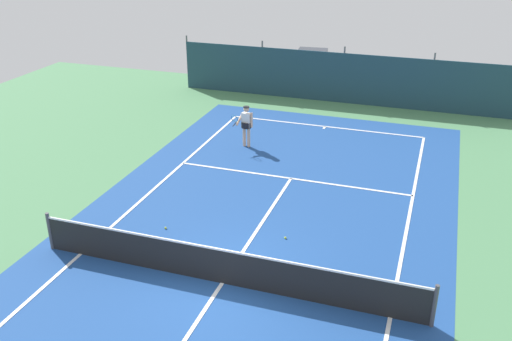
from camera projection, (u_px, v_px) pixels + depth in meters
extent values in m
plane|color=#4C8456|center=(222.00, 283.00, 14.09)|extent=(36.00, 36.00, 0.00)
cube|color=#1E478C|center=(222.00, 283.00, 14.08)|extent=(11.02, 26.60, 0.01)
cube|color=white|center=(325.00, 126.00, 24.33)|extent=(8.22, 0.10, 0.01)
cube|color=white|center=(81.00, 254.00, 15.28)|extent=(0.10, 23.80, 0.01)
cube|color=white|center=(390.00, 317.00, 12.89)|extent=(0.10, 23.80, 0.01)
cube|color=white|center=(291.00, 178.00, 19.60)|extent=(8.22, 0.10, 0.01)
cube|color=white|center=(222.00, 283.00, 14.08)|extent=(0.10, 12.80, 0.01)
cube|color=white|center=(324.00, 128.00, 24.20)|extent=(0.10, 0.30, 0.01)
cube|color=black|center=(222.00, 267.00, 13.89)|extent=(9.92, 0.03, 0.95)
cube|color=white|center=(221.00, 250.00, 13.68)|extent=(9.92, 0.04, 0.05)
cylinder|color=#47474C|center=(50.00, 231.00, 15.32)|extent=(0.10, 0.10, 1.10)
cylinder|color=#47474C|center=(434.00, 306.00, 12.40)|extent=(0.10, 0.10, 1.10)
cube|color=#1E3D4C|center=(343.00, 78.00, 26.94)|extent=(16.22, 0.06, 2.40)
cylinder|color=#595B60|center=(188.00, 62.00, 29.29)|extent=(0.08, 0.08, 2.70)
cylinder|color=#595B60|center=(262.00, 68.00, 28.11)|extent=(0.08, 0.08, 2.70)
cylinder|color=#595B60|center=(343.00, 75.00, 26.93)|extent=(0.08, 0.08, 2.70)
cylinder|color=#595B60|center=(431.00, 82.00, 25.75)|extent=(0.08, 0.08, 2.70)
cube|color=#234C1E|center=(344.00, 88.00, 27.73)|extent=(14.60, 0.70, 1.10)
cylinder|color=#D8AD8C|center=(249.00, 137.00, 22.09)|extent=(0.12, 0.12, 0.82)
cylinder|color=#D8AD8C|center=(244.00, 136.00, 22.18)|extent=(0.12, 0.12, 0.82)
cylinder|color=black|center=(246.00, 125.00, 21.93)|extent=(0.40, 0.40, 0.22)
cube|color=white|center=(246.00, 120.00, 21.85)|extent=(0.39, 0.26, 0.56)
sphere|color=#D8AD8C|center=(246.00, 109.00, 21.67)|extent=(0.22, 0.22, 0.22)
cylinder|color=black|center=(246.00, 107.00, 21.63)|extent=(0.23, 0.23, 0.04)
cylinder|color=#D8AD8C|center=(252.00, 120.00, 21.74)|extent=(0.09, 0.09, 0.58)
cylinder|color=#D8AD8C|center=(240.00, 119.00, 21.84)|extent=(0.18, 0.53, 0.41)
cylinder|color=black|center=(235.00, 124.00, 21.67)|extent=(0.08, 0.28, 0.13)
torus|color=teal|center=(235.00, 119.00, 21.57)|extent=(0.32, 0.17, 0.29)
sphere|color=#CCDB33|center=(285.00, 238.00, 15.98)|extent=(0.07, 0.07, 0.07)
sphere|color=#CCDB33|center=(166.00, 228.00, 16.48)|extent=(0.07, 0.07, 0.07)
cube|color=black|center=(311.00, 69.00, 30.46)|extent=(2.18, 4.35, 0.80)
cube|color=#2D333D|center=(311.00, 56.00, 30.18)|extent=(1.70, 2.02, 0.56)
cylinder|color=black|center=(298.00, 69.00, 31.97)|extent=(0.28, 0.66, 0.64)
cylinder|color=black|center=(330.00, 71.00, 31.59)|extent=(0.28, 0.66, 0.64)
cylinder|color=black|center=(290.00, 81.00, 29.67)|extent=(0.28, 0.66, 0.64)
cylinder|color=black|center=(324.00, 84.00, 29.29)|extent=(0.28, 0.66, 0.64)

